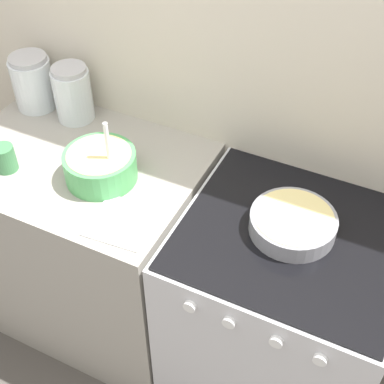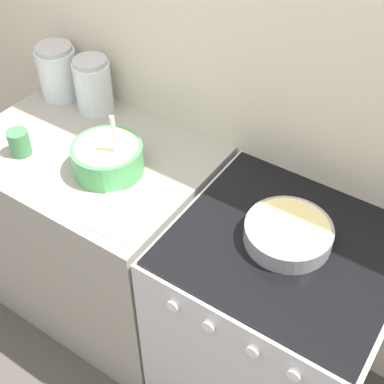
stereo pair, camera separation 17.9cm
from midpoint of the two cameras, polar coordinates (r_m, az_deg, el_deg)
The scene contains 9 objects.
wall_back at distance 1.93m, azimuth 8.34°, elevation 11.13°, with size 4.85×0.05×2.40m.
countertop_cabinet at distance 2.37m, azimuth -7.55°, elevation -4.55°, with size 0.93×0.67×0.94m.
stove at distance 2.11m, azimuth 11.05°, elevation -14.04°, with size 0.73×0.69×0.94m.
mixing_bowl at distance 1.92m, azimuth -6.38°, elevation 3.65°, with size 0.26×0.26×0.25m.
baking_pan at distance 1.72m, azimuth 13.18°, elevation -4.43°, with size 0.28×0.28×0.07m.
storage_jar_left at distance 2.34m, azimuth -11.92°, elevation 12.08°, with size 0.17×0.17×0.23m.
storage_jar_middle at distance 2.22m, azimuth -8.15°, elevation 10.79°, with size 0.15×0.15×0.23m.
tin_can at distance 2.06m, azimuth -15.61°, elevation 4.99°, with size 0.08×0.08×0.10m.
recipe_page at distance 1.78m, azimuth -4.86°, elevation -2.60°, with size 0.22×0.22×0.01m.
Camera 2 is at (0.75, -0.76, 2.22)m, focal length 50.00 mm.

